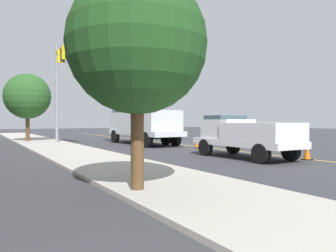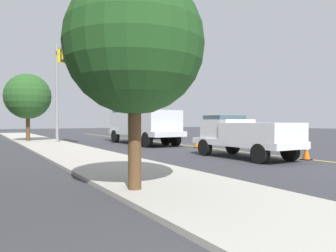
{
  "view_description": "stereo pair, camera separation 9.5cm",
  "coord_description": "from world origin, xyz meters",
  "px_view_note": "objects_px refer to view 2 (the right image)",
  "views": [
    {
      "loc": [
        -20.25,
        13.24,
        1.76
      ],
      "look_at": [
        0.56,
        0.64,
        1.4
      ],
      "focal_mm": 34.22,
      "sensor_mm": 36.0,
      "label": 1
    },
    {
      "loc": [
        -20.3,
        13.16,
        1.76
      ],
      "look_at": [
        0.56,
        0.64,
        1.4
      ],
      "focal_mm": 34.22,
      "sensor_mm": 36.0,
      "label": 2
    }
  ],
  "objects_px": {
    "utility_bucket_truck": "(142,123)",
    "traffic_cone_mid_rear": "(143,136)",
    "passing_minivan": "(151,129)",
    "traffic_cone_leading": "(306,151)",
    "traffic_cone_mid_front": "(197,142)",
    "traffic_signal_mast": "(62,71)",
    "service_pickup_truck": "(245,135)"
  },
  "relations": [
    {
      "from": "passing_minivan",
      "to": "service_pickup_truck",
      "type": "bearing_deg",
      "value": 165.84
    },
    {
      "from": "passing_minivan",
      "to": "traffic_cone_mid_rear",
      "type": "xyz_separation_m",
      "value": [
        -3.6,
        2.74,
        -0.58
      ]
    },
    {
      "from": "traffic_cone_mid_front",
      "to": "traffic_cone_mid_rear",
      "type": "height_order",
      "value": "traffic_cone_mid_rear"
    },
    {
      "from": "service_pickup_truck",
      "to": "passing_minivan",
      "type": "xyz_separation_m",
      "value": [
        18.35,
        -4.63,
        -0.15
      ]
    },
    {
      "from": "traffic_cone_mid_front",
      "to": "traffic_signal_mast",
      "type": "distance_m",
      "value": 11.46
    },
    {
      "from": "traffic_cone_leading",
      "to": "traffic_signal_mast",
      "type": "relative_size",
      "value": 0.1
    },
    {
      "from": "utility_bucket_truck",
      "to": "passing_minivan",
      "type": "height_order",
      "value": "utility_bucket_truck"
    },
    {
      "from": "passing_minivan",
      "to": "traffic_signal_mast",
      "type": "bearing_deg",
      "value": 116.0
    },
    {
      "from": "traffic_cone_mid_front",
      "to": "traffic_signal_mast",
      "type": "relative_size",
      "value": 0.09
    },
    {
      "from": "passing_minivan",
      "to": "traffic_cone_mid_rear",
      "type": "relative_size",
      "value": 6.07
    },
    {
      "from": "passing_minivan",
      "to": "traffic_signal_mast",
      "type": "distance_m",
      "value": 12.15
    },
    {
      "from": "utility_bucket_truck",
      "to": "service_pickup_truck",
      "type": "height_order",
      "value": "utility_bucket_truck"
    },
    {
      "from": "traffic_cone_leading",
      "to": "traffic_cone_mid_rear",
      "type": "height_order",
      "value": "traffic_cone_leading"
    },
    {
      "from": "traffic_cone_leading",
      "to": "service_pickup_truck",
      "type": "bearing_deg",
      "value": 44.8
    },
    {
      "from": "traffic_cone_leading",
      "to": "traffic_signal_mast",
      "type": "bearing_deg",
      "value": 25.77
    },
    {
      "from": "passing_minivan",
      "to": "traffic_signal_mast",
      "type": "xyz_separation_m",
      "value": [
        -4.94,
        10.12,
        4.57
      ]
    },
    {
      "from": "passing_minivan",
      "to": "traffic_cone_mid_rear",
      "type": "height_order",
      "value": "passing_minivan"
    },
    {
      "from": "utility_bucket_truck",
      "to": "traffic_signal_mast",
      "type": "bearing_deg",
      "value": 65.34
    },
    {
      "from": "utility_bucket_truck",
      "to": "traffic_cone_mid_rear",
      "type": "bearing_deg",
      "value": -27.35
    },
    {
      "from": "passing_minivan",
      "to": "traffic_cone_leading",
      "type": "height_order",
      "value": "passing_minivan"
    },
    {
      "from": "traffic_cone_mid_rear",
      "to": "traffic_cone_leading",
      "type": "bearing_deg",
      "value": -179.88
    },
    {
      "from": "service_pickup_truck",
      "to": "traffic_cone_leading",
      "type": "xyz_separation_m",
      "value": [
        -1.94,
        -1.92,
        -0.72
      ]
    },
    {
      "from": "passing_minivan",
      "to": "traffic_cone_mid_rear",
      "type": "bearing_deg",
      "value": 142.65
    },
    {
      "from": "utility_bucket_truck",
      "to": "traffic_cone_leading",
      "type": "bearing_deg",
      "value": -171.12
    },
    {
      "from": "utility_bucket_truck",
      "to": "traffic_cone_mid_front",
      "type": "relative_size",
      "value": 11.07
    },
    {
      "from": "service_pickup_truck",
      "to": "traffic_cone_mid_front",
      "type": "distance_m",
      "value": 6.36
    },
    {
      "from": "traffic_signal_mast",
      "to": "service_pickup_truck",
      "type": "bearing_deg",
      "value": -157.74
    },
    {
      "from": "traffic_cone_mid_front",
      "to": "traffic_signal_mast",
      "type": "xyz_separation_m",
      "value": [
        7.32,
        7.13,
        5.17
      ]
    },
    {
      "from": "utility_bucket_truck",
      "to": "passing_minivan",
      "type": "bearing_deg",
      "value": -32.47
    },
    {
      "from": "utility_bucket_truck",
      "to": "traffic_cone_mid_rear",
      "type": "xyz_separation_m",
      "value": [
        3.82,
        -1.98,
        -1.21
      ]
    },
    {
      "from": "service_pickup_truck",
      "to": "traffic_cone_mid_rear",
      "type": "bearing_deg",
      "value": -7.29
    },
    {
      "from": "traffic_cone_leading",
      "to": "passing_minivan",
      "type": "bearing_deg",
      "value": -7.61
    }
  ]
}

